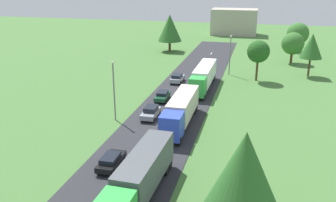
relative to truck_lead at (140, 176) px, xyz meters
The scene contains 18 objects.
road 9.70m from the truck_lead, 105.24° to the left, with size 10.00×140.00×0.06m, color #2B2B30.
lane_marking_centre 5.99m from the truck_lead, 116.29° to the left, with size 0.16×118.62×0.01m.
truck_lead is the anchor object (origin of this frame).
truck_second 16.60m from the truck_lead, 90.47° to the left, with size 2.60×12.88×3.53m.
truck_third 33.25m from the truck_lead, 89.74° to the left, with size 2.52×14.00×3.64m.
car_second 6.34m from the truck_lead, 136.59° to the left, with size 1.83×4.26×1.34m.
car_third 18.54m from the truck_lead, 104.18° to the left, with size 1.85×4.11×1.56m.
car_fourth 25.86m from the truck_lead, 101.00° to the left, with size 1.90×4.21×1.36m.
car_fifth 35.77m from the truck_lead, 97.87° to the left, with size 1.93×4.14×1.52m.
lamppost_second 18.58m from the truck_lead, 118.81° to the left, with size 0.36×0.36×7.95m.
lamppost_third 43.53m from the truck_lead, 85.31° to the left, with size 0.36×0.36×7.60m.
tree_oak 64.25m from the truck_lead, 101.80° to the left, with size 5.96×5.96×9.15m.
tree_birch 11.39m from the truck_lead, 36.15° to the right, with size 6.47×6.47×9.86m.
tree_maple 58.79m from the truck_lead, 74.41° to the left, with size 4.79×4.79×6.71m.
tree_pine 73.03m from the truck_lead, 75.81° to the left, with size 5.44×5.44×7.17m.
tree_elm 49.45m from the truck_lead, 68.27° to the left, with size 4.13×4.13×8.09m.
tree_ash 41.49m from the truck_lead, 77.80° to the left, with size 4.02×4.02×7.36m.
distant_building 95.01m from the truck_lead, 89.81° to the left, with size 14.33×8.36×8.10m, color #B2A899.
Camera 1 is at (11.34, -9.86, 18.09)m, focal length 38.66 mm.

